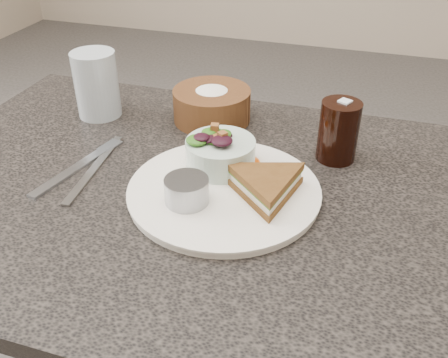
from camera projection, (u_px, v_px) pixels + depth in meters
dining_table at (199, 337)px, 1.02m from camera, size 1.00×0.70×0.75m
dinner_plate at (224, 191)px, 0.79m from camera, size 0.30×0.30×0.01m
sandwich at (266, 185)px, 0.76m from camera, size 0.20×0.20×0.04m
salad_bowl at (220, 149)px, 0.82m from camera, size 0.15×0.15×0.07m
dressing_ramekin at (187, 191)px, 0.74m from camera, size 0.09×0.09×0.04m
orange_wedge at (244, 156)px, 0.84m from camera, size 0.06×0.06×0.03m
fork at (74, 170)px, 0.85m from camera, size 0.06×0.19×0.01m
knife at (95, 168)px, 0.85m from camera, size 0.04×0.22×0.00m
bread_basket at (212, 100)px, 0.99m from camera, size 0.18×0.18×0.09m
cola_glass at (339, 128)px, 0.85m from camera, size 0.08×0.08×0.12m
water_glass at (96, 84)px, 0.99m from camera, size 0.11×0.11×0.13m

